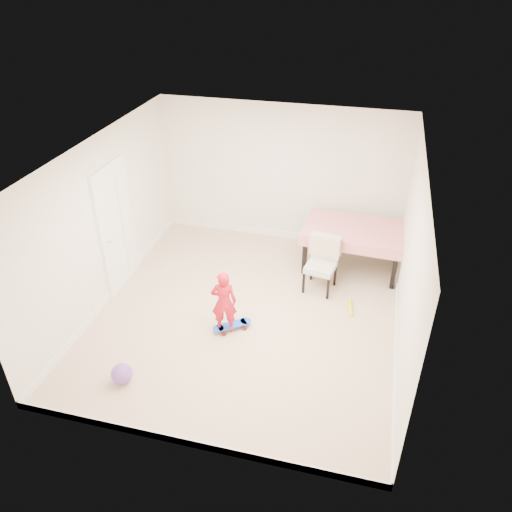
% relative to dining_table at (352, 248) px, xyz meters
% --- Properties ---
extents(ground, '(5.00, 5.00, 0.00)m').
position_rel_dining_table_xyz_m(ground, '(-1.44, -1.73, -0.40)').
color(ground, '#C8AC8A').
rests_on(ground, ground).
extents(ceiling, '(4.50, 5.00, 0.04)m').
position_rel_dining_table_xyz_m(ceiling, '(-1.44, -1.73, 2.18)').
color(ceiling, white).
rests_on(ceiling, wall_back).
extents(wall_back, '(4.50, 0.04, 2.60)m').
position_rel_dining_table_xyz_m(wall_back, '(-1.44, 0.75, 0.90)').
color(wall_back, silver).
rests_on(wall_back, ground).
extents(wall_front, '(4.50, 0.04, 2.60)m').
position_rel_dining_table_xyz_m(wall_front, '(-1.44, -4.21, 0.90)').
color(wall_front, silver).
rests_on(wall_front, ground).
extents(wall_left, '(0.04, 5.00, 2.60)m').
position_rel_dining_table_xyz_m(wall_left, '(-3.67, -1.73, 0.90)').
color(wall_left, silver).
rests_on(wall_left, ground).
extents(wall_right, '(0.04, 5.00, 2.60)m').
position_rel_dining_table_xyz_m(wall_right, '(0.79, -1.73, 0.90)').
color(wall_right, silver).
rests_on(wall_right, ground).
extents(door, '(0.11, 0.94, 2.11)m').
position_rel_dining_table_xyz_m(door, '(-3.66, -1.43, 0.63)').
color(door, white).
rests_on(door, ground).
extents(baseboard_back, '(4.50, 0.02, 0.12)m').
position_rel_dining_table_xyz_m(baseboard_back, '(-1.44, 0.76, -0.34)').
color(baseboard_back, white).
rests_on(baseboard_back, ground).
extents(baseboard_front, '(4.50, 0.02, 0.12)m').
position_rel_dining_table_xyz_m(baseboard_front, '(-1.44, -4.22, -0.34)').
color(baseboard_front, white).
rests_on(baseboard_front, ground).
extents(baseboard_left, '(0.02, 5.00, 0.12)m').
position_rel_dining_table_xyz_m(baseboard_left, '(-3.68, -1.73, -0.34)').
color(baseboard_left, white).
rests_on(baseboard_left, ground).
extents(baseboard_right, '(0.02, 5.00, 0.12)m').
position_rel_dining_table_xyz_m(baseboard_right, '(0.80, -1.73, -0.34)').
color(baseboard_right, white).
rests_on(baseboard_right, ground).
extents(dining_table, '(1.74, 1.15, 0.79)m').
position_rel_dining_table_xyz_m(dining_table, '(0.00, 0.00, 0.00)').
color(dining_table, red).
rests_on(dining_table, ground).
extents(dining_chair, '(0.60, 0.67, 0.93)m').
position_rel_dining_table_xyz_m(dining_chair, '(-0.45, -0.79, 0.07)').
color(dining_chair, silver).
rests_on(dining_chair, ground).
extents(skateboard, '(0.61, 0.53, 0.09)m').
position_rel_dining_table_xyz_m(skateboard, '(-1.55, -2.13, -0.35)').
color(skateboard, blue).
rests_on(skateboard, ground).
extents(child, '(0.42, 0.32, 1.01)m').
position_rel_dining_table_xyz_m(child, '(-1.64, -2.20, 0.11)').
color(child, red).
rests_on(child, ground).
extents(balloon, '(0.28, 0.28, 0.28)m').
position_rel_dining_table_xyz_m(balloon, '(-2.64, -3.49, -0.26)').
color(balloon, purple).
rests_on(balloon, ground).
extents(foam_toy, '(0.12, 0.40, 0.06)m').
position_rel_dining_table_xyz_m(foam_toy, '(0.11, -1.22, -0.37)').
color(foam_toy, yellow).
rests_on(foam_toy, ground).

